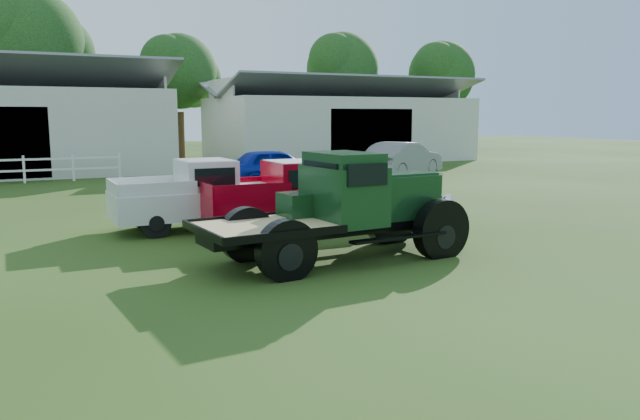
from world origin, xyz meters
name	(u,v)px	position (x,y,z in m)	size (l,w,h in m)	color
ground	(339,276)	(0.00, 0.00, 0.00)	(120.00, 120.00, 0.00)	#21350A
shed_right	(338,120)	(14.00, 27.00, 2.60)	(16.80, 9.20, 5.20)	beige
tree_b	(33,70)	(-4.00, 34.00, 5.75)	(6.90, 6.90, 11.50)	black
tree_c	(180,92)	(5.00, 33.00, 4.50)	(5.40, 5.40, 9.00)	black
tree_d	(342,88)	(18.00, 34.00, 5.00)	(6.00, 6.00, 10.00)	black
tree_e	(441,92)	(26.00, 32.00, 4.75)	(5.70, 5.70, 9.50)	black
vintage_flatbed	(339,207)	(0.60, 1.16, 1.10)	(5.53, 2.19, 2.19)	#15391C
red_pickup	(293,195)	(1.13, 4.74, 0.90)	(4.92, 1.89, 1.79)	#A10114
white_pickup	(203,195)	(-0.92, 5.91, 0.88)	(4.78, 1.85, 1.76)	silver
misc_car_blue	(275,166)	(4.66, 14.84, 0.77)	(1.81, 4.50, 1.53)	#0B1F9F
misc_car_grey	(403,159)	(11.34, 15.17, 0.83)	(1.77, 5.06, 1.67)	slate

